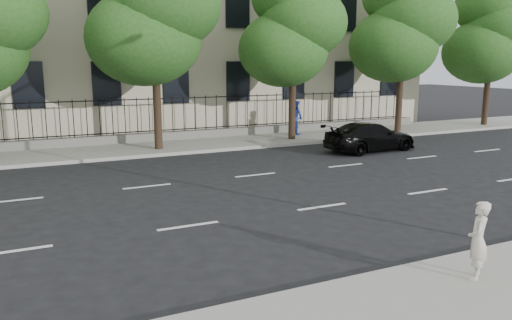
% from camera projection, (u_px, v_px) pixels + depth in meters
% --- Properties ---
extents(ground, '(120.00, 120.00, 0.00)m').
position_uv_depth(ground, '(378.00, 233.00, 12.10)').
color(ground, black).
rests_on(ground, ground).
extents(far_sidewalk, '(60.00, 4.00, 0.15)m').
position_uv_depth(far_sidewalk, '(195.00, 145.00, 24.51)').
color(far_sidewalk, gray).
rests_on(far_sidewalk, ground).
extents(lane_markings, '(49.60, 4.62, 0.01)m').
position_uv_depth(lane_markings, '(285.00, 189.00, 16.32)').
color(lane_markings, silver).
rests_on(lane_markings, ground).
extents(iron_fence, '(30.00, 0.50, 2.20)m').
position_uv_depth(iron_fence, '(184.00, 129.00, 25.91)').
color(iron_fence, slate).
rests_on(iron_fence, far_sidewalk).
extents(tree_c, '(5.89, 5.50, 9.80)m').
position_uv_depth(tree_c, '(153.00, 8.00, 21.89)').
color(tree_c, '#382619').
rests_on(tree_c, far_sidewalk).
extents(tree_d, '(5.34, 4.94, 8.84)m').
position_uv_depth(tree_d, '(292.00, 26.00, 24.93)').
color(tree_d, '#382619').
rests_on(tree_d, far_sidewalk).
extents(tree_e, '(5.71, 5.31, 9.46)m').
position_uv_depth(tree_e, '(402.00, 23.00, 27.79)').
color(tree_e, '#382619').
rests_on(tree_e, far_sidewalk).
extents(tree_f, '(5.52, 5.12, 9.01)m').
position_uv_depth(tree_f, '(490.00, 32.00, 30.78)').
color(tree_f, '#382619').
rests_on(tree_f, far_sidewalk).
extents(black_sedan, '(4.73, 2.20, 1.34)m').
position_uv_depth(black_sedan, '(370.00, 137.00, 23.10)').
color(black_sedan, black).
rests_on(black_sedan, ground).
extents(woman_near, '(0.64, 0.62, 1.48)m').
position_uv_depth(woman_near, '(478.00, 240.00, 9.12)').
color(woman_near, beige).
rests_on(woman_near, near_sidewalk).
extents(pedestrian_far, '(0.89, 1.04, 1.87)m').
position_uv_depth(pedestrian_far, '(295.00, 117.00, 27.30)').
color(pedestrian_far, navy).
rests_on(pedestrian_far, far_sidewalk).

